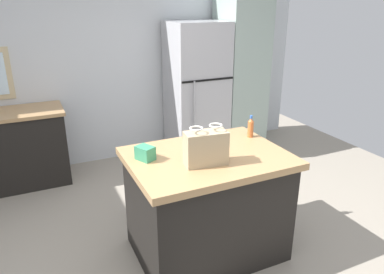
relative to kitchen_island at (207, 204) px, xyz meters
The scene contains 8 objects.
ground 0.57m from the kitchen_island, 145.12° to the right, with size 6.86×6.86×0.00m, color #9E9384.
back_wall 2.56m from the kitchen_island, 96.83° to the left, with size 5.71×0.13×2.61m.
kitchen_island is the anchor object (origin of this frame).
refrigerator 2.21m from the kitchen_island, 66.78° to the left, with size 0.73×0.70×1.83m.
tall_cabinet 2.61m from the kitchen_island, 52.29° to the left, with size 0.60×0.63×2.28m.
shopping_bag 0.61m from the kitchen_island, 122.72° to the right, with size 0.34×0.19×0.30m.
small_box 0.71m from the kitchen_island, 165.43° to the left, with size 0.10×0.14×0.11m, color #388E66.
bottle 0.79m from the kitchen_island, 20.74° to the left, with size 0.05×0.05×0.20m.
Camera 1 is at (-0.98, -2.19, 2.09)m, focal length 34.13 mm.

